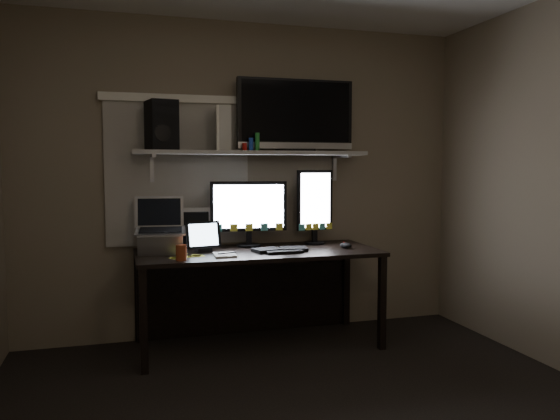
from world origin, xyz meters
name	(u,v)px	position (x,y,z in m)	size (l,w,h in m)	color
back_wall	(247,180)	(0.00, 1.80, 1.25)	(3.60, 3.60, 0.00)	#706550
window_blinds	(178,174)	(-0.55, 1.79, 1.30)	(1.10, 0.02, 1.10)	#B4AFA1
desk	(255,271)	(0.00, 1.55, 0.55)	(1.80, 0.75, 0.73)	black
wall_shelf	(252,153)	(0.00, 1.62, 1.46)	(1.80, 0.35, 0.03)	#9F9E9A
monitor_landscape	(249,213)	(-0.02, 1.65, 0.99)	(0.60, 0.06, 0.53)	black
monitor_portrait	(315,207)	(0.52, 1.63, 1.04)	(0.31, 0.06, 0.61)	black
keyboard	(281,250)	(0.15, 1.35, 0.74)	(0.41, 0.16, 0.03)	black
mouse	(346,245)	(0.68, 1.35, 0.75)	(0.07, 0.12, 0.04)	black
notepad	(225,255)	(-0.29, 1.27, 0.74)	(0.15, 0.21, 0.01)	beige
tablet	(203,237)	(-0.41, 1.47, 0.84)	(0.26, 0.11, 0.23)	black
file_sorter	(193,228)	(-0.45, 1.70, 0.88)	(0.24, 0.11, 0.30)	black
laptop	(161,226)	(-0.71, 1.51, 0.93)	(0.36, 0.29, 0.40)	#ACACB0
cup	(181,253)	(-0.60, 1.15, 0.78)	(0.07, 0.07, 0.11)	maroon
sticky_notes	(185,256)	(-0.55, 1.33, 0.73)	(0.31, 0.23, 0.00)	yellow
tv	(295,116)	(0.37, 1.67, 1.76)	(0.95, 0.17, 0.57)	black
game_console	(222,129)	(-0.24, 1.60, 1.64)	(0.08, 0.28, 0.33)	silver
speaker	(161,125)	(-0.69, 1.60, 1.66)	(0.20, 0.24, 0.36)	black
bottles	(251,142)	(-0.02, 1.59, 1.55)	(0.21, 0.05, 0.14)	#A50F0C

